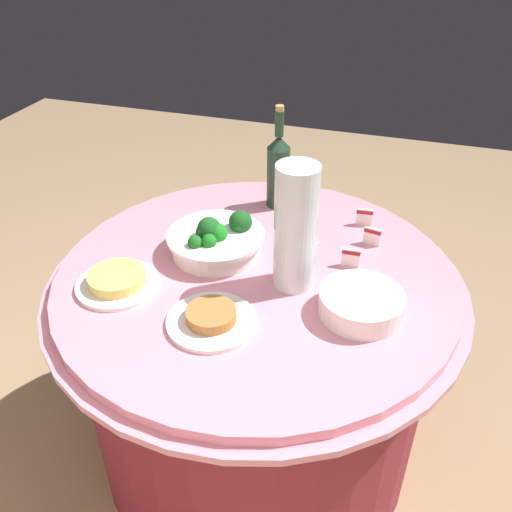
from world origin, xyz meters
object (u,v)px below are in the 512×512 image
at_px(serving_tongs, 300,251).
at_px(label_placard_mid, 351,257).
at_px(plate_stack, 361,304).
at_px(label_placard_rear, 372,235).
at_px(food_plate_peanuts, 211,318).
at_px(food_plate_noodles, 117,281).
at_px(wine_bottle, 278,169).
at_px(decorative_fruit_vase, 295,231).
at_px(broccoli_bowl, 216,239).
at_px(label_placard_front, 364,216).

relative_size(serving_tongs, label_placard_mid, 3.01).
height_order(plate_stack, serving_tongs, plate_stack).
relative_size(serving_tongs, label_placard_rear, 3.01).
height_order(food_plate_peanuts, food_plate_noodles, same).
xyz_separation_m(plate_stack, wine_bottle, (0.35, -0.48, 0.10)).
bearing_deg(decorative_fruit_vase, serving_tongs, -83.36).
distance_m(plate_stack, food_plate_noodles, 0.63).
distance_m(plate_stack, label_placard_rear, 0.32).
height_order(broccoli_bowl, label_placard_front, broccoli_bowl).
relative_size(wine_bottle, decorative_fruit_vase, 0.99).
relative_size(broccoli_bowl, decorative_fruit_vase, 0.82).
height_order(label_placard_front, label_placard_mid, same).
bearing_deg(broccoli_bowl, plate_stack, 161.27).
xyz_separation_m(decorative_fruit_vase, food_plate_noodles, (0.44, 0.15, -0.14)).
relative_size(food_plate_peanuts, label_placard_front, 4.00).
xyz_separation_m(broccoli_bowl, food_plate_noodles, (0.19, 0.23, -0.03)).
height_order(decorative_fruit_vase, food_plate_noodles, decorative_fruit_vase).
bearing_deg(food_plate_noodles, food_plate_peanuts, 167.68).
xyz_separation_m(serving_tongs, food_plate_peanuts, (0.13, 0.36, 0.01)).
bearing_deg(broccoli_bowl, serving_tongs, -163.17).
bearing_deg(food_plate_peanuts, label_placard_front, -116.21).
xyz_separation_m(wine_bottle, label_placard_rear, (-0.33, 0.15, -0.10)).
xyz_separation_m(plate_stack, label_placard_mid, (0.06, -0.20, 0.00)).
bearing_deg(serving_tongs, decorative_fruit_vase, 96.64).
height_order(plate_stack, decorative_fruit_vase, decorative_fruit_vase).
height_order(label_placard_mid, label_placard_rear, same).
bearing_deg(food_plate_noodles, decorative_fruit_vase, -160.56).
relative_size(wine_bottle, label_placard_mid, 6.11).
bearing_deg(label_placard_front, label_placard_rear, 109.71).
relative_size(wine_bottle, serving_tongs, 2.03).
bearing_deg(serving_tongs, label_placard_mid, 171.60).
relative_size(serving_tongs, food_plate_noodles, 0.75).
distance_m(broccoli_bowl, plate_stack, 0.46).
relative_size(broccoli_bowl, plate_stack, 1.33).
distance_m(decorative_fruit_vase, label_placard_front, 0.41).
bearing_deg(label_placard_front, plate_stack, 97.11).
relative_size(food_plate_peanuts, label_placard_rear, 4.00).
distance_m(plate_stack, decorative_fruit_vase, 0.24).
height_order(wine_bottle, food_plate_peanuts, wine_bottle).
bearing_deg(decorative_fruit_vase, label_placard_rear, -124.66).
bearing_deg(broccoli_bowl, decorative_fruit_vase, 162.89).
bearing_deg(food_plate_noodles, plate_stack, -172.50).
distance_m(decorative_fruit_vase, label_placard_mid, 0.22).
xyz_separation_m(wine_bottle, decorative_fruit_vase, (-0.16, 0.40, 0.03)).
bearing_deg(wine_bottle, label_placard_rear, 155.31).
xyz_separation_m(broccoli_bowl, label_placard_mid, (-0.38, -0.05, -0.01)).
bearing_deg(broccoli_bowl, food_plate_noodles, 50.18).
bearing_deg(label_placard_rear, label_placard_front, -70.29).
distance_m(wine_bottle, food_plate_noodles, 0.64).
distance_m(food_plate_noodles, label_placard_mid, 0.64).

